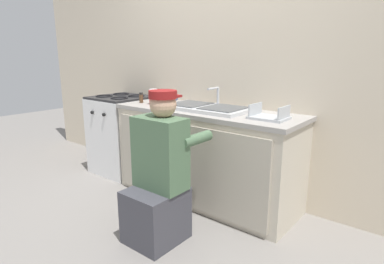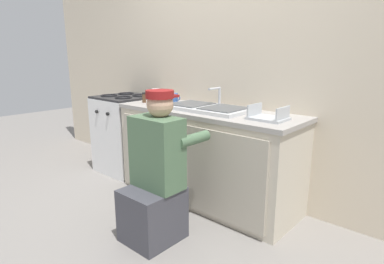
{
  "view_description": "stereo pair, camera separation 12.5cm",
  "coord_description": "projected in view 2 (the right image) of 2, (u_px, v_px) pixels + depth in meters",
  "views": [
    {
      "loc": [
        1.7,
        -2.01,
        1.35
      ],
      "look_at": [
        0.0,
        0.1,
        0.69
      ],
      "focal_mm": 30.0,
      "sensor_mm": 36.0,
      "label": 1
    },
    {
      "loc": [
        1.79,
        -1.93,
        1.35
      ],
      "look_at": [
        0.0,
        0.1,
        0.69
      ],
      "focal_mm": 30.0,
      "sensor_mm": 36.0,
      "label": 2
    }
  ],
  "objects": [
    {
      "name": "counter_cabinet",
      "position": [
        206.0,
        157.0,
        2.99
      ],
      "size": [
        1.74,
        0.62,
        0.82
      ],
      "color": "beige",
      "rests_on": "ground_plane"
    },
    {
      "name": "plumber_person",
      "position": [
        156.0,
        179.0,
        2.33
      ],
      "size": [
        0.42,
        0.61,
        1.1
      ],
      "color": "#3F3F47",
      "rests_on": "ground_plane"
    },
    {
      "name": "dish_rack_tray",
      "position": [
        268.0,
        117.0,
        2.44
      ],
      "size": [
        0.28,
        0.22,
        0.11
      ],
      "color": "#B2B7BC",
      "rests_on": "countertop"
    },
    {
      "name": "countertop",
      "position": [
        207.0,
        112.0,
        2.9
      ],
      "size": [
        1.78,
        0.62,
        0.04
      ],
      "primitive_type": "cube",
      "color": "#9E9993",
      "rests_on": "counter_cabinet"
    },
    {
      "name": "soda_cup_red",
      "position": [
        156.0,
        96.0,
        3.19
      ],
      "size": [
        0.08,
        0.08,
        0.15
      ],
      "color": "red",
      "rests_on": "countertop"
    },
    {
      "name": "back_wall",
      "position": [
        230.0,
        65.0,
        3.05
      ],
      "size": [
        6.0,
        0.1,
        2.5
      ],
      "primitive_type": "cube",
      "color": "beige",
      "rests_on": "ground_plane"
    },
    {
      "name": "coffee_mug",
      "position": [
        174.0,
        98.0,
        3.3
      ],
      "size": [
        0.13,
        0.08,
        0.09
      ],
      "color": "#335699",
      "rests_on": "countertop"
    },
    {
      "name": "stove_range",
      "position": [
        127.0,
        133.0,
        3.76
      ],
      "size": [
        0.59,
        0.62,
        0.9
      ],
      "color": "white",
      "rests_on": "ground_plane"
    },
    {
      "name": "condiment_jar",
      "position": [
        159.0,
        95.0,
        3.38
      ],
      "size": [
        0.07,
        0.07,
        0.13
      ],
      "color": "#DBB760",
      "rests_on": "countertop"
    },
    {
      "name": "ground_plane",
      "position": [
        185.0,
        208.0,
        2.88
      ],
      "size": [
        12.0,
        12.0,
        0.0
      ],
      "primitive_type": "plane",
      "color": "gray"
    },
    {
      "name": "spice_bottle_pepper",
      "position": [
        144.0,
        98.0,
        3.3
      ],
      "size": [
        0.04,
        0.04,
        0.1
      ],
      "color": "#513823",
      "rests_on": "countertop"
    },
    {
      "name": "sink_double_basin",
      "position": [
        207.0,
        107.0,
        2.89
      ],
      "size": [
        0.8,
        0.44,
        0.19
      ],
      "color": "silver",
      "rests_on": "countertop"
    }
  ]
}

